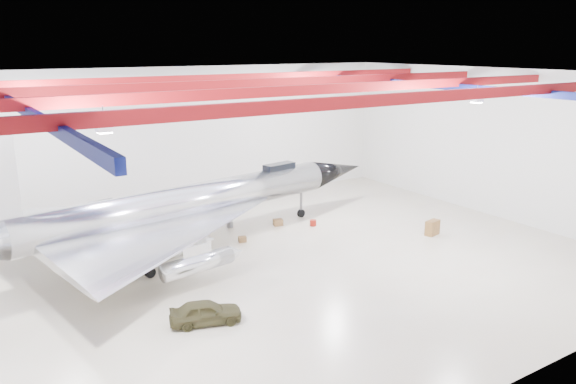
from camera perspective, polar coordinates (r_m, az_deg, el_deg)
floor at (r=32.90m, az=-2.46°, el=-7.77°), size 40.00×40.00×0.00m
wall_back at (r=44.59m, az=-12.38°, el=5.24°), size 40.00×0.00×40.00m
wall_right at (r=44.55m, az=20.31°, el=4.66°), size 0.00×30.00×30.00m
ceiling at (r=30.44m, az=-2.69°, el=11.73°), size 40.00×40.00×0.00m
ceiling_structure at (r=30.49m, az=-2.68°, el=10.46°), size 39.50×29.50×1.08m
jet_aircraft at (r=35.89m, az=-10.13°, el=-1.48°), size 30.20×19.75×8.26m
jeep at (r=26.88m, az=-8.37°, el=-11.98°), size 3.58×2.29×1.14m
desk at (r=39.57m, az=14.46°, el=-3.53°), size 1.21×0.80×1.02m
crate_ply at (r=32.85m, az=-11.35°, el=-7.80°), size 0.48×0.40×0.31m
parts_bin at (r=40.39m, az=-1.02°, el=-3.09°), size 0.76×0.66×0.45m
crate_small at (r=35.35m, az=-14.76°, el=-6.44°), size 0.37×0.32×0.23m
tool_chest at (r=40.35m, az=2.56°, el=-3.15°), size 0.55×0.55×0.42m
oil_barrel at (r=37.21m, az=-4.65°, el=-4.80°), size 0.60×0.53×0.36m
spares_box at (r=40.21m, az=-5.93°, el=-3.29°), size 0.52×0.52×0.41m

